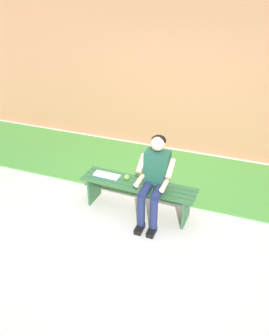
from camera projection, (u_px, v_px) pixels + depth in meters
ground_plane at (41, 236)px, 4.83m from camera, size 10.00×7.00×0.04m
grass_strip at (161, 171)px, 6.29m from camera, size 9.00×1.73×0.03m
brick_wall at (156, 68)px, 6.56m from camera, size 9.50×0.24×3.13m
bench_near at (138, 190)px, 5.12m from camera, size 1.74×0.48×0.48m
person_seated at (154, 177)px, 4.78m from camera, size 0.50×0.69×1.28m
apple at (127, 177)px, 5.15m from camera, size 0.08×0.08×0.08m
book_open at (107, 175)px, 5.25m from camera, size 0.42×0.17×0.02m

